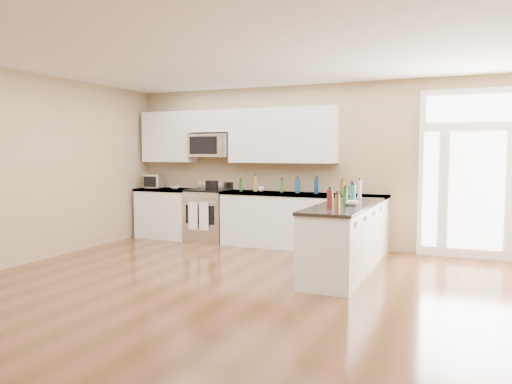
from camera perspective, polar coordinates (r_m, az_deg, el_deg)
ground at (r=5.26m, az=-6.05°, el=-13.59°), size 8.00×8.00×0.00m
room_shell at (r=5.00m, az=-6.22°, el=5.37°), size 8.00×8.00×8.00m
back_cabinet_left at (r=9.72m, az=-10.17°, el=-2.57°), size 1.10×0.66×0.94m
back_cabinet_right at (r=8.54m, az=5.24°, el=-3.51°), size 2.85×0.66×0.94m
peninsula_cabinet at (r=6.87m, az=10.08°, el=-5.57°), size 0.69×2.32×0.94m
upper_cabinet_left at (r=9.78m, az=-9.87°, el=6.21°), size 1.04×0.33×0.95m
upper_cabinet_right at (r=8.73m, az=3.01°, el=6.47°), size 1.94×0.33×0.95m
upper_cabinet_short at (r=9.31m, az=-5.05°, el=8.03°), size 0.82×0.33×0.40m
microwave at (r=9.26m, az=-5.15°, el=5.33°), size 0.78×0.41×0.42m
entry_door at (r=8.31m, az=23.92°, el=1.88°), size 1.70×0.10×2.60m
kitchen_range at (r=9.25m, az=-5.48°, el=-2.62°), size 0.76×0.68×1.08m
stockpot at (r=9.07m, az=-5.07°, el=0.81°), size 0.31×0.31×0.19m
toaster_oven at (r=9.84m, az=-11.61°, el=1.22°), size 0.35×0.30×0.27m
cardboard_box at (r=8.22m, az=10.38°, el=0.18°), size 0.22×0.20×0.15m
bowl_left at (r=9.54m, az=-9.21°, el=0.47°), size 0.19×0.19×0.04m
bowl_peninsula at (r=6.64m, az=10.85°, el=-1.26°), size 0.26×0.26×0.06m
cup_counter at (r=8.86m, az=0.58°, el=0.36°), size 0.15×0.15×0.09m
counter_bottles at (r=7.69m, az=6.91°, el=0.26°), size 2.38×2.43×0.28m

